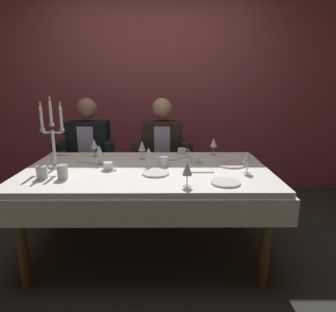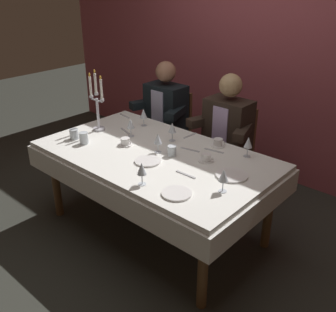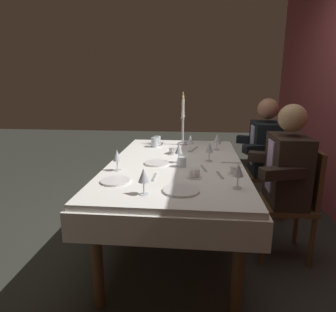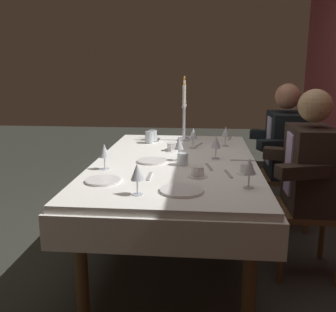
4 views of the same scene
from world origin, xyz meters
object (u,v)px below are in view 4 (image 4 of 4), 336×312
at_px(coffee_cup_0, 247,169).
at_px(coffee_cup_2, 197,172).
at_px(candelabra, 184,115).
at_px(coffee_cup_1, 172,147).
at_px(dinner_plate_2, 103,181).
at_px(wine_glass_1, 226,132).
at_px(wine_glass_2, 216,143).
at_px(seated_diner_0, 285,144).
at_px(dining_table, 175,176).
at_px(wine_glass_0, 250,167).
at_px(wine_glass_6, 179,144).
at_px(water_tumbler_1, 183,159).
at_px(wine_glass_3, 104,151).
at_px(dinner_plate_1, 152,161).
at_px(wine_glass_4, 137,173).
at_px(water_tumbler_2, 153,135).
at_px(wine_glass_5, 193,134).
at_px(seated_diner_1, 310,168).
at_px(water_tumbler_0, 150,137).
at_px(dinner_plate_0, 182,190).

distance_m(coffee_cup_0, coffee_cup_2, 0.31).
bearing_deg(candelabra, coffee_cup_1, -9.19).
height_order(dinner_plate_2, coffee_cup_2, coffee_cup_2).
distance_m(wine_glass_1, wine_glass_2, 0.45).
relative_size(dinner_plate_2, seated_diner_0, 0.16).
relative_size(dining_table, dinner_plate_2, 9.65).
relative_size(candelabra, wine_glass_0, 3.39).
xyz_separation_m(wine_glass_6, water_tumbler_1, (0.12, 0.03, -0.08)).
relative_size(wine_glass_2, wine_glass_3, 1.00).
bearing_deg(coffee_cup_0, dinner_plate_1, -110.21).
distance_m(wine_glass_3, wine_glass_4, 0.55).
bearing_deg(wine_glass_3, wine_glass_6, 121.23).
bearing_deg(dinner_plate_2, wine_glass_0, 87.20).
bearing_deg(coffee_cup_1, water_tumbler_1, 13.86).
bearing_deg(wine_glass_6, water_tumbler_2, -159.20).
height_order(dinner_plate_2, coffee_cup_0, coffee_cup_0).
height_order(wine_glass_0, coffee_cup_0, wine_glass_0).
bearing_deg(wine_glass_0, coffee_cup_1, -151.31).
bearing_deg(candelabra, coffee_cup_2, 6.93).
distance_m(wine_glass_5, seated_diner_1, 0.93).
distance_m(wine_glass_6, water_tumbler_0, 0.66).
bearing_deg(wine_glass_1, candelabra, -123.28).
xyz_separation_m(wine_glass_0, water_tumbler_0, (-1.16, -0.70, -0.06)).
xyz_separation_m(wine_glass_5, seated_diner_1, (0.50, 0.78, -0.12)).
xyz_separation_m(wine_glass_3, coffee_cup_2, (0.11, 0.59, -0.09)).
height_order(dinner_plate_1, coffee_cup_1, coffee_cup_1).
bearing_deg(seated_diner_1, wine_glass_1, -139.59).
xyz_separation_m(wine_glass_5, water_tumbler_0, (-0.18, -0.37, -0.06)).
relative_size(wine_glass_3, water_tumbler_2, 1.87).
relative_size(water_tumbler_1, seated_diner_1, 0.07).
height_order(wine_glass_0, wine_glass_5, same).
bearing_deg(wine_glass_4, wine_glass_1, 157.69).
bearing_deg(wine_glass_6, dining_table, -119.74).
height_order(wine_glass_6, coffee_cup_0, wine_glass_6).
bearing_deg(seated_diner_1, wine_glass_3, -82.28).
height_order(wine_glass_2, water_tumbler_0, wine_glass_2).
height_order(wine_glass_5, coffee_cup_1, wine_glass_5).
bearing_deg(dinner_plate_1, dinner_plate_0, 21.36).
distance_m(water_tumbler_1, seated_diner_1, 0.83).
bearing_deg(coffee_cup_2, wine_glass_0, 55.19).
relative_size(wine_glass_4, coffee_cup_0, 1.24).
xyz_separation_m(wine_glass_4, wine_glass_5, (-1.15, 0.25, 0.00)).
bearing_deg(wine_glass_4, wine_glass_5, 167.65).
relative_size(wine_glass_2, coffee_cup_2, 1.24).
bearing_deg(coffee_cup_1, wine_glass_6, 13.36).
bearing_deg(water_tumbler_0, wine_glass_4, 5.28).
bearing_deg(dinner_plate_2, coffee_cup_1, 159.05).
bearing_deg(candelabra, wine_glass_0, 17.45).
height_order(wine_glass_3, wine_glass_6, same).
height_order(wine_glass_2, wine_glass_4, same).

